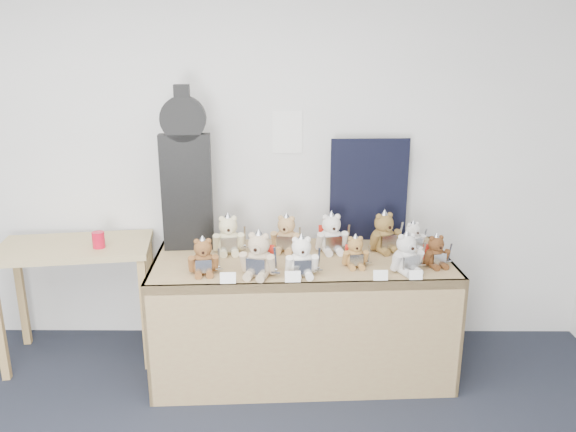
{
  "coord_description": "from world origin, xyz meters",
  "views": [
    {
      "loc": [
        0.82,
        -1.45,
        2.11
      ],
      "look_at": [
        0.8,
        1.87,
        1.12
      ],
      "focal_mm": 35.0,
      "sensor_mm": 36.0,
      "label": 1
    }
  ],
  "objects_px": {
    "red_cup": "(99,240)",
    "teddy_front_far_right": "(406,254)",
    "teddy_back_left": "(228,236)",
    "guitar_case": "(186,171)",
    "teddy_front_left": "(259,256)",
    "teddy_front_right": "(355,253)",
    "teddy_back_centre_right": "(331,235)",
    "teddy_front_centre": "(302,258)",
    "teddy_back_end": "(413,238)",
    "teddy_front_end": "(436,252)",
    "teddy_front_far_left": "(203,258)",
    "teddy_back_right": "(384,234)",
    "side_table": "(76,263)",
    "teddy_back_centre_left": "(286,235)",
    "display_table": "(303,288)"
  },
  "relations": [
    {
      "from": "teddy_front_far_left",
      "to": "teddy_back_end",
      "type": "height_order",
      "value": "teddy_front_far_left"
    },
    {
      "from": "teddy_front_end",
      "to": "teddy_back_centre_right",
      "type": "distance_m",
      "value": 0.69
    },
    {
      "from": "teddy_front_right",
      "to": "teddy_back_centre_left",
      "type": "distance_m",
      "value": 0.52
    },
    {
      "from": "red_cup",
      "to": "teddy_back_right",
      "type": "height_order",
      "value": "teddy_back_right"
    },
    {
      "from": "display_table",
      "to": "teddy_front_right",
      "type": "bearing_deg",
      "value": -12.31
    },
    {
      "from": "teddy_back_right",
      "to": "display_table",
      "type": "bearing_deg",
      "value": -179.74
    },
    {
      "from": "teddy_front_end",
      "to": "teddy_back_right",
      "type": "bearing_deg",
      "value": 117.92
    },
    {
      "from": "teddy_back_centre_right",
      "to": "teddy_back_end",
      "type": "relative_size",
      "value": 1.33
    },
    {
      "from": "teddy_front_right",
      "to": "teddy_front_end",
      "type": "height_order",
      "value": "teddy_front_end"
    },
    {
      "from": "teddy_back_left",
      "to": "guitar_case",
      "type": "bearing_deg",
      "value": 154.23
    },
    {
      "from": "teddy_front_far_left",
      "to": "teddy_front_right",
      "type": "distance_m",
      "value": 0.94
    },
    {
      "from": "teddy_back_end",
      "to": "teddy_front_centre",
      "type": "bearing_deg",
      "value": -175.64
    },
    {
      "from": "guitar_case",
      "to": "teddy_back_right",
      "type": "relative_size",
      "value": 3.63
    },
    {
      "from": "teddy_front_far_left",
      "to": "teddy_front_far_right",
      "type": "xyz_separation_m",
      "value": [
        1.23,
        0.04,
        0.01
      ]
    },
    {
      "from": "display_table",
      "to": "teddy_back_right",
      "type": "xyz_separation_m",
      "value": [
        0.55,
        0.24,
        0.29
      ]
    },
    {
      "from": "teddy_front_centre",
      "to": "teddy_back_centre_left",
      "type": "distance_m",
      "value": 0.44
    },
    {
      "from": "red_cup",
      "to": "teddy_front_far_right",
      "type": "relative_size",
      "value": 0.39
    },
    {
      "from": "display_table",
      "to": "teddy_front_left",
      "type": "height_order",
      "value": "teddy_front_left"
    },
    {
      "from": "guitar_case",
      "to": "teddy_front_far_right",
      "type": "relative_size",
      "value": 3.91
    },
    {
      "from": "teddy_front_left",
      "to": "teddy_front_far_right",
      "type": "distance_m",
      "value": 0.9
    },
    {
      "from": "red_cup",
      "to": "teddy_back_end",
      "type": "distance_m",
      "value": 2.11
    },
    {
      "from": "teddy_back_centre_left",
      "to": "teddy_back_right",
      "type": "bearing_deg",
      "value": 12.6
    },
    {
      "from": "teddy_front_far_left",
      "to": "teddy_back_left",
      "type": "xyz_separation_m",
      "value": [
        0.11,
        0.37,
        0.01
      ]
    },
    {
      "from": "red_cup",
      "to": "teddy_front_far_right",
      "type": "distance_m",
      "value": 2.01
    },
    {
      "from": "teddy_front_left",
      "to": "red_cup",
      "type": "bearing_deg",
      "value": 174.35
    },
    {
      "from": "red_cup",
      "to": "teddy_front_end",
      "type": "relative_size",
      "value": 0.47
    },
    {
      "from": "guitar_case",
      "to": "side_table",
      "type": "bearing_deg",
      "value": 177.56
    },
    {
      "from": "teddy_front_right",
      "to": "teddy_back_left",
      "type": "distance_m",
      "value": 0.85
    },
    {
      "from": "teddy_back_centre_left",
      "to": "teddy_back_centre_right",
      "type": "height_order",
      "value": "teddy_back_centre_right"
    },
    {
      "from": "teddy_front_far_left",
      "to": "teddy_front_end",
      "type": "xyz_separation_m",
      "value": [
        1.44,
        0.13,
        -0.01
      ]
    },
    {
      "from": "teddy_front_far_left",
      "to": "teddy_front_centre",
      "type": "distance_m",
      "value": 0.59
    },
    {
      "from": "teddy_back_left",
      "to": "teddy_front_right",
      "type": "bearing_deg",
      "value": -25.03
    },
    {
      "from": "red_cup",
      "to": "teddy_back_centre_right",
      "type": "relative_size",
      "value": 0.37
    },
    {
      "from": "display_table",
      "to": "teddy_front_far_left",
      "type": "relative_size",
      "value": 7.72
    },
    {
      "from": "guitar_case",
      "to": "teddy_front_centre",
      "type": "bearing_deg",
      "value": -37.5
    },
    {
      "from": "teddy_back_right",
      "to": "teddy_front_centre",
      "type": "bearing_deg",
      "value": -165.54
    },
    {
      "from": "teddy_front_right",
      "to": "teddy_back_centre_right",
      "type": "height_order",
      "value": "teddy_back_centre_right"
    },
    {
      "from": "teddy_front_centre",
      "to": "teddy_back_left",
      "type": "distance_m",
      "value": 0.62
    },
    {
      "from": "guitar_case",
      "to": "teddy_front_end",
      "type": "relative_size",
      "value": 4.76
    },
    {
      "from": "teddy_front_right",
      "to": "teddy_back_centre_left",
      "type": "relative_size",
      "value": 0.81
    },
    {
      "from": "teddy_front_far_left",
      "to": "teddy_front_end",
      "type": "relative_size",
      "value": 1.11
    },
    {
      "from": "teddy_front_far_left",
      "to": "teddy_back_end",
      "type": "distance_m",
      "value": 1.42
    },
    {
      "from": "teddy_front_far_left",
      "to": "teddy_back_centre_right",
      "type": "relative_size",
      "value": 0.86
    },
    {
      "from": "teddy_front_centre",
      "to": "teddy_back_end",
      "type": "bearing_deg",
      "value": 23.66
    },
    {
      "from": "display_table",
      "to": "teddy_back_centre_left",
      "type": "xyz_separation_m",
      "value": [
        -0.11,
        0.24,
        0.28
      ]
    },
    {
      "from": "teddy_back_left",
      "to": "teddy_back_centre_left",
      "type": "height_order",
      "value": "teddy_back_left"
    },
    {
      "from": "teddy_back_right",
      "to": "teddy_back_centre_left",
      "type": "bearing_deg",
      "value": 156.98
    },
    {
      "from": "teddy_front_end",
      "to": "teddy_back_right",
      "type": "distance_m",
      "value": 0.4
    },
    {
      "from": "guitar_case",
      "to": "teddy_front_left",
      "type": "relative_size",
      "value": 3.57
    },
    {
      "from": "teddy_front_centre",
      "to": "teddy_back_end",
      "type": "distance_m",
      "value": 0.88
    }
  ]
}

